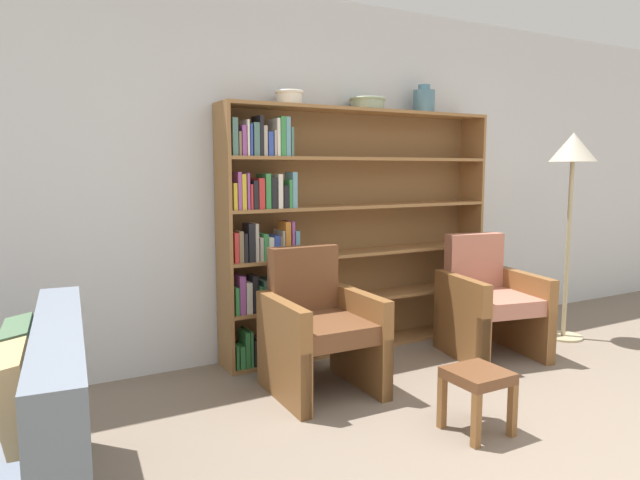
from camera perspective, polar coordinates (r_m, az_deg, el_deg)
The scene contains 9 objects.
wall_back at distance 4.64m, azimuth 1.44°, elevation 6.27°, with size 12.00×0.06×2.75m.
bookshelf at distance 4.47m, azimuth 1.54°, elevation 0.98°, with size 2.34×0.30×1.91m.
bowl_slate at distance 4.27m, azimuth -3.09°, elevation 14.11°, with size 0.21×0.21×0.10m.
bowl_cream at distance 4.61m, azimuth 4.75°, elevation 13.50°, with size 0.29×0.29×0.09m.
vase_tall at distance 4.94m, azimuth 10.35°, elevation 13.53°, with size 0.18×0.18×0.23m.
armchair_leather at distance 3.76m, azimuth -0.14°, elevation -8.82°, with size 0.66×0.70×0.93m.
armchair_cushioned at distance 4.66m, azimuth 16.54°, elevation -5.97°, with size 0.76×0.79×0.93m.
floor_lamp at distance 5.21m, azimuth 23.93°, elevation 7.16°, with size 0.38×0.38×1.74m.
footstool at distance 3.33m, azimuth 15.47°, elevation -13.64°, with size 0.30×0.30×0.35m.
Camera 1 is at (-2.35, -1.30, 1.45)m, focal length 32.00 mm.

